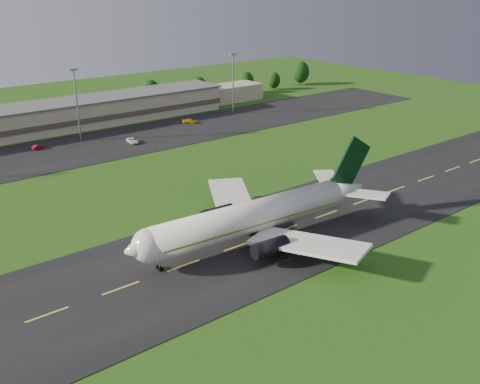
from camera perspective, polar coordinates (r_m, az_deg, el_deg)
ground at (r=92.38m, az=-0.23°, el=-5.85°), size 360.00×360.00×0.00m
taxiway at (r=92.36m, az=-0.23°, el=-5.82°), size 220.00×30.00×0.10m
apron at (r=151.85m, az=-17.17°, el=4.32°), size 260.00×30.00×0.10m
airliner at (r=92.37m, az=1.58°, el=-2.65°), size 51.30×42.08×15.57m
terminal at (r=175.01m, az=-18.33°, el=7.72°), size 145.00×16.00×8.40m
light_mast_centre at (r=157.88m, az=-17.07°, el=9.73°), size 2.40×1.20×20.35m
light_mast_east at (r=184.46m, az=-0.75°, el=12.23°), size 2.40×1.20×20.35m
tree_line at (r=196.47m, az=-10.50°, el=10.12°), size 199.42×8.79×10.16m
service_vehicle_b at (r=155.64m, az=-20.73°, el=4.53°), size 3.75×2.11×1.17m
service_vehicle_c at (r=154.15m, az=-11.38°, el=5.40°), size 2.67×5.15×1.39m
service_vehicle_d at (r=173.63m, az=-5.34°, el=7.53°), size 5.05×4.38×1.40m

